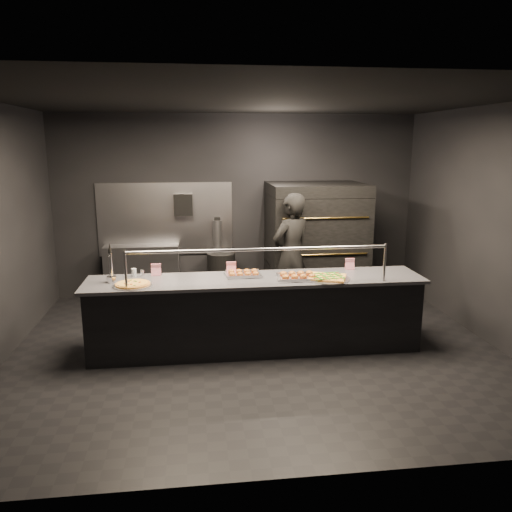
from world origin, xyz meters
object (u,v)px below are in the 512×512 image
round_pizza (133,284)px  square_pizza (327,278)px  service_counter (256,314)px  fire_extinguisher (217,233)px  trash_bin (221,276)px  slider_tray_b (298,276)px  prep_shelf (142,272)px  towel_dispenser (183,204)px  beer_tap (111,271)px  slider_tray_a (243,274)px  worker (291,256)px  pizza_oven (315,242)px

round_pizza → square_pizza: (2.30, -0.00, 0.00)m
service_counter → round_pizza: (-1.45, -0.15, 0.47)m
fire_extinguisher → trash_bin: (0.04, -0.25, -0.67)m
slider_tray_b → prep_shelf: bearing=131.2°
towel_dispenser → beer_tap: bearing=-109.0°
slider_tray_a → worker: worker is taller
trash_bin → worker: (0.98, -0.95, 0.53)m
beer_tap → slider_tray_b: size_ratio=0.89×
pizza_oven → fire_extinguisher: pizza_oven is taller
round_pizza → slider_tray_a: size_ratio=1.00×
round_pizza → slider_tray_b: size_ratio=0.86×
slider_tray_b → trash_bin: 2.44m
slider_tray_a → service_counter: bearing=-43.9°
prep_shelf → worker: 2.57m
service_counter → prep_shelf: service_counter is taller
round_pizza → slider_tray_a: 1.34m
fire_extinguisher → round_pizza: fire_extinguisher is taller
towel_dispenser → slider_tray_a: towel_dispenser is taller
pizza_oven → prep_shelf: 2.88m
slider_tray_b → worker: bearing=82.5°
prep_shelf → service_counter: bearing=-55.4°
beer_tap → square_pizza: beer_tap is taller
worker → fire_extinguisher: bearing=-80.7°
trash_bin → towel_dispenser: bearing=157.7°
worker → beer_tap: bearing=-4.9°
towel_dispenser → beer_tap: (-0.81, -2.36, -0.49)m
worker → towel_dispenser: bearing=-68.2°
slider_tray_b → round_pizza: bearing=-178.0°
towel_dispenser → slider_tray_b: 2.90m
fire_extinguisher → square_pizza: bearing=-64.8°
trash_bin → worker: size_ratio=0.42×
towel_dispenser → round_pizza: (-0.55, -2.54, -0.61)m
round_pizza → trash_bin: 2.62m
prep_shelf → square_pizza: (2.45, -2.47, 0.49)m
beer_tap → slider_tray_a: 1.58m
fire_extinguisher → beer_tap: beer_tap is taller
towel_dispenser → beer_tap: towel_dispenser is taller
prep_shelf → worker: bearing=-26.3°
slider_tray_a → trash_bin: slider_tray_a is taller
slider_tray_a → square_pizza: size_ratio=0.85×
fire_extinguisher → round_pizza: bearing=-113.3°
pizza_oven → prep_shelf: bearing=171.5°
round_pizza → square_pizza: square_pizza is taller
slider_tray_a → square_pizza: slider_tray_a is taller
service_counter → trash_bin: size_ratio=5.30×
service_counter → beer_tap: 1.81m
towel_dispenser → beer_tap: size_ratio=0.74×
slider_tray_a → trash_bin: 2.10m
towel_dispenser → trash_bin: size_ratio=0.45×
slider_tray_b → trash_bin: slider_tray_b is taller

